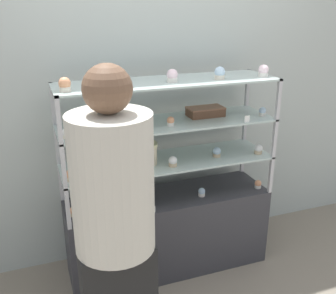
{
  "coord_description": "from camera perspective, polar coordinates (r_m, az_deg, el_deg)",
  "views": [
    {
      "loc": [
        -0.84,
        -2.27,
        1.83
      ],
      "look_at": [
        0.0,
        0.0,
        0.93
      ],
      "focal_mm": 42.0,
      "sensor_mm": 36.0,
      "label": 1
    }
  ],
  "objects": [
    {
      "name": "cupcake_6",
      "position": [
        2.51,
        0.71,
        -2.14
      ],
      "size": [
        0.06,
        0.06,
        0.07
      ],
      "color": "#CCB28C",
      "rests_on": "display_riser_lower"
    },
    {
      "name": "cupcake_11",
      "position": [
        2.44,
        0.38,
        3.74
      ],
      "size": [
        0.05,
        0.05,
        0.06
      ],
      "color": "white",
      "rests_on": "display_riser_middle"
    },
    {
      "name": "cupcake_0",
      "position": [
        2.55,
        -13.6,
        -9.09
      ],
      "size": [
        0.05,
        0.05,
        0.06
      ],
      "color": "#CCB28C",
      "rests_on": "display_base"
    },
    {
      "name": "cupcake_4",
      "position": [
        2.39,
        -14.02,
        -4.04
      ],
      "size": [
        0.06,
        0.06,
        0.07
      ],
      "color": "#CCB28C",
      "rests_on": "display_riser_lower"
    },
    {
      "name": "cupcake_8",
      "position": [
        2.79,
        12.98,
        -0.32
      ],
      "size": [
        0.06,
        0.06,
        0.07
      ],
      "color": "#CCB28C",
      "rests_on": "display_riser_lower"
    },
    {
      "name": "cupcake_7",
      "position": [
        2.69,
        7.08,
        -0.75
      ],
      "size": [
        0.06,
        0.06,
        0.07
      ],
      "color": "#CCB28C",
      "rests_on": "display_riser_lower"
    },
    {
      "name": "cupcake_5",
      "position": [
        2.48,
        -6.72,
        -2.56
      ],
      "size": [
        0.06,
        0.06,
        0.07
      ],
      "color": "#CCB28C",
      "rests_on": "display_riser_lower"
    },
    {
      "name": "cupcake_1",
      "position": [
        2.62,
        -3.87,
        -7.74
      ],
      "size": [
        0.05,
        0.05,
        0.06
      ],
      "color": "#CCB28C",
      "rests_on": "display_base"
    },
    {
      "name": "sheet_cake_frosted",
      "position": [
        2.67,
        5.45,
        5.15
      ],
      "size": [
        0.24,
        0.13,
        0.06
      ],
      "color": "brown",
      "rests_on": "display_riser_middle"
    },
    {
      "name": "cupcake_17",
      "position": [
        2.67,
        13.68,
        10.67
      ],
      "size": [
        0.07,
        0.07,
        0.08
      ],
      "color": "white",
      "rests_on": "display_riser_upper"
    },
    {
      "name": "price_tag_1",
      "position": [
        2.37,
        -5.3,
        -3.95
      ],
      "size": [
        0.04,
        0.0,
        0.04
      ],
      "color": "white",
      "rests_on": "display_riser_lower"
    },
    {
      "name": "cupcake_15",
      "position": [
        2.42,
        0.63,
        10.28
      ],
      "size": [
        0.07,
        0.07,
        0.08
      ],
      "color": "white",
      "rests_on": "display_riser_upper"
    },
    {
      "name": "cupcake_16",
      "position": [
        2.53,
        7.51,
        10.56
      ],
      "size": [
        0.07,
        0.07,
        0.08
      ],
      "color": "beige",
      "rests_on": "display_riser_upper"
    },
    {
      "name": "customer_figure",
      "position": [
        1.87,
        -7.74,
        -11.19
      ],
      "size": [
        0.37,
        0.37,
        1.6
      ],
      "color": "black",
      "rests_on": "ground_plane"
    },
    {
      "name": "cupcake_14",
      "position": [
        2.32,
        -7.05,
        9.7
      ],
      "size": [
        0.07,
        0.07,
        0.08
      ],
      "color": "white",
      "rests_on": "display_riser_upper"
    },
    {
      "name": "cupcake_2",
      "position": [
        2.72,
        4.92,
        -6.55
      ],
      "size": [
        0.05,
        0.05,
        0.06
      ],
      "color": "white",
      "rests_on": "display_base"
    },
    {
      "name": "price_tag_2",
      "position": [
        2.56,
        11.41,
        4.0
      ],
      "size": [
        0.04,
        0.0,
        0.04
      ],
      "color": "white",
      "rests_on": "display_riser_middle"
    },
    {
      "name": "price_tag_3",
      "position": [
        2.19,
        -6.73,
        8.69
      ],
      "size": [
        0.04,
        0.0,
        0.04
      ],
      "color": "white",
      "rests_on": "display_riser_upper"
    },
    {
      "name": "price_tag_0",
      "position": [
        2.52,
        -2.26,
        -9.07
      ],
      "size": [
        0.04,
        0.0,
        0.04
      ],
      "color": "white",
      "rests_on": "display_base"
    },
    {
      "name": "display_riser_middle",
      "position": [
        2.53,
        0.0,
        3.32
      ],
      "size": [
        1.4,
        0.41,
        0.27
      ],
      "color": "#B7B7BC",
      "rests_on": "display_riser_lower"
    },
    {
      "name": "back_wall",
      "position": [
        2.8,
        -2.5,
        9.47
      ],
      "size": [
        8.0,
        0.05,
        2.6
      ],
      "color": "#A8B2AD",
      "rests_on": "ground_plane"
    },
    {
      "name": "cupcake_12",
      "position": [
        2.74,
        13.54,
        5.01
      ],
      "size": [
        0.05,
        0.05,
        0.06
      ],
      "color": "white",
      "rests_on": "display_riser_middle"
    },
    {
      "name": "display_riser_lower",
      "position": [
        2.62,
        0.0,
        -2.24
      ],
      "size": [
        1.4,
        0.41,
        0.27
      ],
      "color": "#B7B7BC",
      "rests_on": "display_base"
    },
    {
      "name": "display_riser_upper",
      "position": [
        2.47,
        0.0,
        9.23
      ],
      "size": [
        1.4,
        0.41,
        0.27
      ],
      "color": "#B7B7BC",
      "rests_on": "display_riser_middle"
    },
    {
      "name": "cupcake_3",
      "position": [
        2.9,
        12.92,
        -5.29
      ],
      "size": [
        0.05,
        0.05,
        0.06
      ],
      "color": "white",
      "rests_on": "display_base"
    },
    {
      "name": "layer_cake_centerpiece",
      "position": [
        2.54,
        -3.52,
        -0.94
      ],
      "size": [
        0.18,
        0.18,
        0.14
      ],
      "color": "beige",
      "rests_on": "display_riser_lower"
    },
    {
      "name": "cupcake_10",
      "position": [
        2.37,
        -6.99,
        3.08
      ],
      "size": [
        0.05,
        0.05,
        0.06
      ],
      "color": "white",
      "rests_on": "display_riser_middle"
    },
    {
      "name": "cupcake_13",
      "position": [
        2.22,
        -14.76,
        8.73
      ],
      "size": [
        0.07,
        0.07,
        0.08
      ],
      "color": "beige",
      "rests_on": "display_riser_upper"
    },
    {
      "name": "cupcake_9",
      "position": [
        2.29,
        -14.59,
        1.89
      ],
      "size": [
        0.05,
        0.05,
        0.06
      ],
      "color": "beige",
      "rests_on": "display_riser_middle"
    },
    {
      "name": "ground_plane",
      "position": [
        3.04,
        0.0,
        -16.69
      ],
      "size": [
        20.0,
        20.0,
        0.0
      ],
      "primitive_type": "plane",
      "color": "gray"
    },
    {
      "name": "display_base",
      "position": [
        2.87,
        0.0,
        -12.14
      ],
      "size": [
        1.4,
        0.41,
        0.57
      ],
      "color": "#333338",
      "rests_on": "ground_plane"
    }
  ]
}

